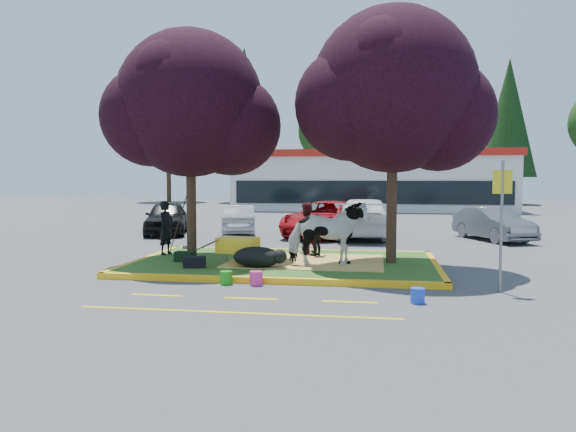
# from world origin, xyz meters

# --- Properties ---
(ground) EXTENTS (90.00, 90.00, 0.00)m
(ground) POSITION_xyz_m (0.00, 0.00, 0.00)
(ground) COLOR #424244
(ground) RESTS_ON ground
(median_island) EXTENTS (8.00, 5.00, 0.15)m
(median_island) POSITION_xyz_m (0.00, 0.00, 0.07)
(median_island) COLOR #25541A
(median_island) RESTS_ON ground
(curb_near) EXTENTS (8.30, 0.16, 0.15)m
(curb_near) POSITION_xyz_m (0.00, -2.58, 0.07)
(curb_near) COLOR yellow
(curb_near) RESTS_ON ground
(curb_far) EXTENTS (8.30, 0.16, 0.15)m
(curb_far) POSITION_xyz_m (0.00, 2.58, 0.07)
(curb_far) COLOR yellow
(curb_far) RESTS_ON ground
(curb_left) EXTENTS (0.16, 5.30, 0.15)m
(curb_left) POSITION_xyz_m (-4.08, 0.00, 0.07)
(curb_left) COLOR yellow
(curb_left) RESTS_ON ground
(curb_right) EXTENTS (0.16, 5.30, 0.15)m
(curb_right) POSITION_xyz_m (4.08, 0.00, 0.07)
(curb_right) COLOR yellow
(curb_right) RESTS_ON ground
(straw_bedding) EXTENTS (4.20, 3.00, 0.01)m
(straw_bedding) POSITION_xyz_m (0.60, 0.00, 0.15)
(straw_bedding) COLOR #E1BD5C
(straw_bedding) RESTS_ON median_island
(tree_purple_left) EXTENTS (5.06, 4.20, 6.51)m
(tree_purple_left) POSITION_xyz_m (-2.78, 0.38, 4.36)
(tree_purple_left) COLOR black
(tree_purple_left) RESTS_ON median_island
(tree_purple_right) EXTENTS (5.30, 4.40, 6.82)m
(tree_purple_right) POSITION_xyz_m (2.92, 0.18, 4.56)
(tree_purple_right) COLOR black
(tree_purple_right) RESTS_ON median_island
(fire_lane_stripe_a) EXTENTS (1.10, 0.12, 0.01)m
(fire_lane_stripe_a) POSITION_xyz_m (-2.00, -4.20, 0.00)
(fire_lane_stripe_a) COLOR yellow
(fire_lane_stripe_a) RESTS_ON ground
(fire_lane_stripe_b) EXTENTS (1.10, 0.12, 0.01)m
(fire_lane_stripe_b) POSITION_xyz_m (0.00, -4.20, 0.00)
(fire_lane_stripe_b) COLOR yellow
(fire_lane_stripe_b) RESTS_ON ground
(fire_lane_stripe_c) EXTENTS (1.10, 0.12, 0.01)m
(fire_lane_stripe_c) POSITION_xyz_m (2.00, -4.20, 0.00)
(fire_lane_stripe_c) COLOR yellow
(fire_lane_stripe_c) RESTS_ON ground
(fire_lane_long) EXTENTS (6.00, 0.10, 0.01)m
(fire_lane_long) POSITION_xyz_m (0.00, -5.40, 0.00)
(fire_lane_long) COLOR yellow
(fire_lane_long) RESTS_ON ground
(retail_building) EXTENTS (20.40, 8.40, 4.40)m
(retail_building) POSITION_xyz_m (2.00, 27.98, 2.25)
(retail_building) COLOR silver
(retail_building) RESTS_ON ground
(treeline) EXTENTS (46.58, 7.80, 14.63)m
(treeline) POSITION_xyz_m (1.23, 37.61, 7.73)
(treeline) COLOR black
(treeline) RESTS_ON ground
(cow) EXTENTS (2.18, 1.40, 1.70)m
(cow) POSITION_xyz_m (1.26, -0.71, 1.00)
(cow) COLOR silver
(cow) RESTS_ON median_island
(calf) EXTENTS (1.37, 0.98, 0.54)m
(calf) POSITION_xyz_m (-0.51, -1.23, 0.42)
(calf) COLOR black
(calf) RESTS_ON median_island
(handler) EXTENTS (0.52, 0.66, 1.60)m
(handler) POSITION_xyz_m (-3.70, 0.73, 0.95)
(handler) COLOR black
(handler) RESTS_ON median_island
(visitor_a) EXTENTS (0.92, 0.96, 1.56)m
(visitor_a) POSITION_xyz_m (0.41, 1.48, 0.93)
(visitor_a) COLOR #48141C
(visitor_a) RESTS_ON median_island
(visitor_b) EXTENTS (0.61, 0.79, 1.25)m
(visitor_b) POSITION_xyz_m (0.78, 1.02, 0.77)
(visitor_b) COLOR black
(visitor_b) RESTS_ON median_island
(wheelbarrow) EXTENTS (1.88, 0.79, 0.71)m
(wheelbarrow) POSITION_xyz_m (-1.14, -0.67, 0.64)
(wheelbarrow) COLOR black
(wheelbarrow) RESTS_ON median_island
(gear_bag_dark) EXTENTS (0.61, 0.41, 0.28)m
(gear_bag_dark) POSITION_xyz_m (-2.09, -1.48, 0.29)
(gear_bag_dark) COLOR black
(gear_bag_dark) RESTS_ON median_island
(gear_bag_green) EXTENTS (0.52, 0.34, 0.27)m
(gear_bag_green) POSITION_xyz_m (-2.70, -0.51, 0.29)
(gear_bag_green) COLOR black
(gear_bag_green) RESTS_ON median_island
(sign_post) EXTENTS (0.39, 0.06, 2.81)m
(sign_post) POSITION_xyz_m (5.13, -2.70, 1.76)
(sign_post) COLOR slate
(sign_post) RESTS_ON ground
(bucket_green) EXTENTS (0.29, 0.29, 0.31)m
(bucket_green) POSITION_xyz_m (-0.89, -2.80, 0.15)
(bucket_green) COLOR #209517
(bucket_green) RESTS_ON ground
(bucket_pink) EXTENTS (0.40, 0.40, 0.32)m
(bucket_pink) POSITION_xyz_m (-0.19, -2.80, 0.16)
(bucket_pink) COLOR #E23281
(bucket_pink) RESTS_ON ground
(bucket_blue) EXTENTS (0.32, 0.32, 0.30)m
(bucket_blue) POSITION_xyz_m (3.32, -4.07, 0.15)
(bucket_blue) COLOR blue
(bucket_blue) RESTS_ON ground
(car_black) EXTENTS (2.74, 4.46, 1.42)m
(car_black) POSITION_xyz_m (-6.44, 7.80, 0.71)
(car_black) COLOR black
(car_black) RESTS_ON ground
(car_silver) EXTENTS (2.26, 4.03, 1.26)m
(car_silver) POSITION_xyz_m (-3.43, 8.32, 0.63)
(car_silver) COLOR #A5A9AD
(car_silver) RESTS_ON ground
(car_red) EXTENTS (3.92, 5.75, 1.46)m
(car_red) POSITION_xyz_m (0.44, 8.00, 0.73)
(car_red) COLOR #A90E13
(car_red) RESTS_ON ground
(car_white) EXTENTS (2.31, 5.47, 1.58)m
(car_white) POSITION_xyz_m (2.01, 7.74, 0.79)
(car_white) COLOR white
(car_white) RESTS_ON ground
(car_grey) EXTENTS (2.74, 4.13, 1.29)m
(car_grey) POSITION_xyz_m (6.96, 7.52, 0.64)
(car_grey) COLOR #585A5F
(car_grey) RESTS_ON ground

